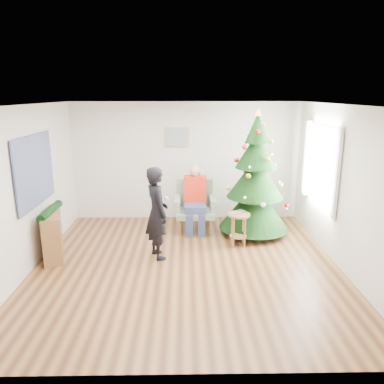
{
  "coord_description": "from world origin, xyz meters",
  "views": [
    {
      "loc": [
        -0.01,
        -5.7,
        2.76
      ],
      "look_at": [
        0.1,
        0.6,
        1.1
      ],
      "focal_mm": 35.0,
      "sensor_mm": 36.0,
      "label": 1
    }
  ],
  "objects_px": {
    "standing_man": "(157,213)",
    "console": "(52,234)",
    "armchair": "(195,212)",
    "stool": "(238,229)",
    "christmas_tree": "(255,179)"
  },
  "relations": [
    {
      "from": "standing_man",
      "to": "console",
      "type": "bearing_deg",
      "value": 64.16
    },
    {
      "from": "armchair",
      "to": "console",
      "type": "relative_size",
      "value": 1.04
    },
    {
      "from": "standing_man",
      "to": "console",
      "type": "relative_size",
      "value": 1.6
    },
    {
      "from": "stool",
      "to": "armchair",
      "type": "xyz_separation_m",
      "value": [
        -0.78,
        0.86,
        0.07
      ]
    },
    {
      "from": "console",
      "to": "armchair",
      "type": "bearing_deg",
      "value": 8.65
    },
    {
      "from": "stool",
      "to": "console",
      "type": "distance_m",
      "value": 3.32
    },
    {
      "from": "stool",
      "to": "standing_man",
      "type": "height_order",
      "value": "standing_man"
    },
    {
      "from": "stool",
      "to": "console",
      "type": "xyz_separation_m",
      "value": [
        -3.29,
        -0.38,
        0.08
      ]
    },
    {
      "from": "stool",
      "to": "standing_man",
      "type": "bearing_deg",
      "value": -162.39
    },
    {
      "from": "armchair",
      "to": "standing_man",
      "type": "relative_size",
      "value": 0.65
    },
    {
      "from": "christmas_tree",
      "to": "stool",
      "type": "xyz_separation_m",
      "value": [
        -0.39,
        -0.62,
        -0.81
      ]
    },
    {
      "from": "stool",
      "to": "christmas_tree",
      "type": "bearing_deg",
      "value": 57.46
    },
    {
      "from": "christmas_tree",
      "to": "armchair",
      "type": "distance_m",
      "value": 1.41
    },
    {
      "from": "armchair",
      "to": "standing_man",
      "type": "distance_m",
      "value": 1.55
    },
    {
      "from": "christmas_tree",
      "to": "armchair",
      "type": "bearing_deg",
      "value": 168.32
    }
  ]
}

